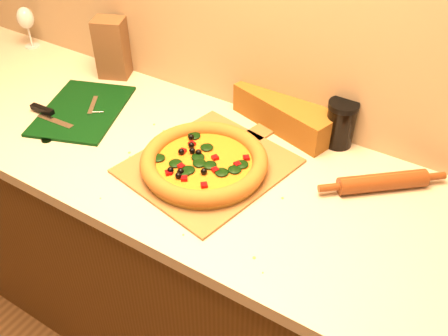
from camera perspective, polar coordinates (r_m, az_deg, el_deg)
cabinet at (r=1.78m, az=-0.89°, el=-11.73°), size 2.80×0.65×0.86m
countertop at (r=1.46m, az=-1.06°, el=-0.54°), size 2.84×0.68×0.04m
pizza_peel at (r=1.46m, az=-1.32°, el=0.56°), size 0.46×0.61×0.01m
pizza at (r=1.42m, az=-2.28°, el=0.69°), size 0.36×0.36×0.05m
cutting_board at (r=1.75m, az=-16.00°, el=6.36°), size 0.36×0.42×0.03m
bottle_cap at (r=1.65m, az=-19.62°, el=3.08°), size 0.04×0.04×0.01m
rolling_pin at (r=1.43m, az=17.67°, el=-1.53°), size 0.29×0.25×0.05m
bread_bag at (r=1.60m, az=6.94°, el=6.29°), size 0.38×0.21×0.10m
wine_glass at (r=2.22m, az=-21.73°, el=15.53°), size 0.07×0.07×0.17m
paper_bag at (r=1.90m, az=-12.66°, el=13.23°), size 0.13×0.12×0.22m
dark_jar at (r=1.54m, az=13.18°, el=4.97°), size 0.09×0.09×0.15m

